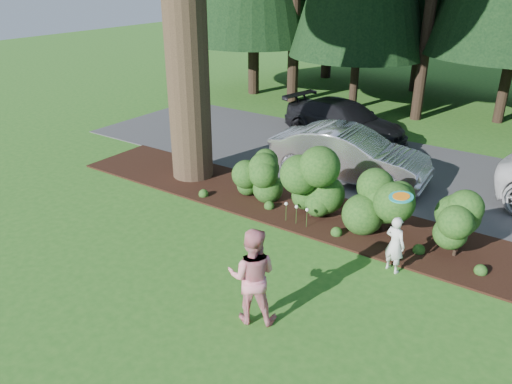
# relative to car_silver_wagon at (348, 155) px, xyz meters

# --- Properties ---
(ground) EXTENTS (80.00, 80.00, 0.00)m
(ground) POSITION_rel_car_silver_wagon_xyz_m (0.54, -5.86, -0.81)
(ground) COLOR #28611B
(ground) RESTS_ON ground
(mulch_bed) EXTENTS (16.00, 2.50, 0.05)m
(mulch_bed) POSITION_rel_car_silver_wagon_xyz_m (0.54, -2.61, -0.79)
(mulch_bed) COLOR black
(mulch_bed) RESTS_ON ground
(driveway) EXTENTS (22.00, 6.00, 0.03)m
(driveway) POSITION_rel_car_silver_wagon_xyz_m (0.54, 1.64, -0.80)
(driveway) COLOR #38383A
(driveway) RESTS_ON ground
(shrub_row) EXTENTS (6.53, 1.60, 1.61)m
(shrub_row) POSITION_rel_car_silver_wagon_xyz_m (1.31, -2.73, -0.01)
(shrub_row) COLOR #143B12
(shrub_row) RESTS_ON ground
(lily_cluster) EXTENTS (0.69, 0.09, 0.57)m
(lily_cluster) POSITION_rel_car_silver_wagon_xyz_m (0.24, -3.46, -0.32)
(lily_cluster) COLOR #143B12
(lily_cluster) RESTS_ON ground
(car_silver_wagon) EXTENTS (4.86, 1.98, 1.57)m
(car_silver_wagon) POSITION_rel_car_silver_wagon_xyz_m (0.00, 0.00, 0.00)
(car_silver_wagon) COLOR silver
(car_silver_wagon) RESTS_ON driveway
(car_dark_suv) EXTENTS (5.27, 3.06, 1.44)m
(car_dark_suv) POSITION_rel_car_silver_wagon_xyz_m (-1.75, 3.41, -0.07)
(car_dark_suv) COLOR black
(car_dark_suv) RESTS_ON driveway
(child) EXTENTS (0.54, 0.43, 1.28)m
(child) POSITION_rel_car_silver_wagon_xyz_m (2.98, -4.06, -0.18)
(child) COLOR silver
(child) RESTS_ON ground
(adult) EXTENTS (1.13, 1.04, 1.87)m
(adult) POSITION_rel_car_silver_wagon_xyz_m (1.43, -7.09, 0.12)
(adult) COLOR red
(adult) RESTS_ON ground
(frisbee) EXTENTS (0.50, 0.50, 0.12)m
(frisbee) POSITION_rel_car_silver_wagon_xyz_m (2.91, -3.83, 0.82)
(frisbee) COLOR teal
(frisbee) RESTS_ON ground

